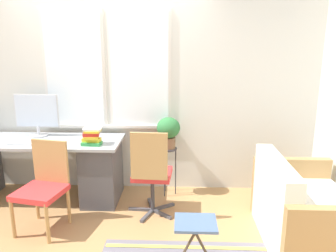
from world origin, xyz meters
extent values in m
plane|color=tan|center=(0.00, 0.00, 0.00)|extent=(14.00, 14.00, 0.00)
cube|color=silver|center=(0.00, 0.77, 1.35)|extent=(9.00, 0.06, 2.70)
cube|color=silver|center=(-0.40, 0.73, 1.53)|extent=(0.77, 0.02, 1.44)
cube|color=white|center=(-0.40, 0.72, 1.53)|extent=(0.70, 0.01, 1.37)
cube|color=silver|center=(0.41, 0.73, 1.53)|extent=(0.77, 0.02, 1.44)
cube|color=white|center=(0.41, 0.72, 1.53)|extent=(0.70, 0.01, 1.37)
cube|color=silver|center=(0.00, 0.73, 0.83)|extent=(1.63, 0.11, 0.04)
cube|color=#9EA3A8|center=(-0.82, 0.34, 0.73)|extent=(2.06, 0.69, 0.03)
cube|color=#4C4C51|center=(-0.03, 0.34, 0.36)|extent=(0.40, 0.61, 0.71)
cylinder|color=silver|center=(-0.83, 0.52, 0.75)|extent=(0.22, 0.22, 0.02)
cylinder|color=silver|center=(-0.83, 0.52, 0.82)|extent=(0.04, 0.04, 0.11)
cube|color=silver|center=(-0.83, 0.52, 1.06)|extent=(0.53, 0.02, 0.40)
cube|color=silver|center=(-0.83, 0.51, 1.06)|extent=(0.51, 0.01, 0.38)
cube|color=silver|center=(-0.86, 0.18, 0.75)|extent=(0.32, 0.12, 0.02)
ellipsoid|color=black|center=(-0.62, 0.17, 0.76)|extent=(0.04, 0.07, 0.04)
cube|color=green|center=(-0.08, 0.17, 0.76)|extent=(0.22, 0.14, 0.03)
cube|color=yellow|center=(-0.09, 0.19, 0.80)|extent=(0.21, 0.13, 0.04)
cube|color=yellow|center=(-0.08, 0.18, 0.84)|extent=(0.17, 0.17, 0.03)
cube|color=red|center=(-0.09, 0.18, 0.87)|extent=(0.20, 0.16, 0.04)
cube|color=yellow|center=(-0.07, 0.19, 0.90)|extent=(0.16, 0.16, 0.02)
cube|color=white|center=(-0.07, 0.19, 0.93)|extent=(0.20, 0.16, 0.02)
cylinder|color=#B2844C|center=(-0.70, -0.51, 0.21)|extent=(0.04, 0.04, 0.41)
cylinder|color=#B2844C|center=(-0.33, -0.58, 0.21)|extent=(0.04, 0.04, 0.41)
cylinder|color=#B2844C|center=(-0.63, -0.14, 0.21)|extent=(0.04, 0.04, 0.41)
cylinder|color=#B2844C|center=(-0.25, -0.21, 0.21)|extent=(0.04, 0.04, 0.41)
cube|color=red|center=(-0.48, -0.36, 0.41)|extent=(0.51, 0.49, 0.06)
cube|color=#B2844C|center=(-0.43, -0.14, 0.67)|extent=(0.39, 0.11, 0.45)
cube|color=#47474C|center=(0.47, 0.08, 0.01)|extent=(0.28, 0.05, 0.03)
cube|color=#47474C|center=(0.55, -0.06, 0.01)|extent=(0.14, 0.27, 0.03)
cube|color=#47474C|center=(0.71, -0.02, 0.01)|extent=(0.24, 0.20, 0.03)
cube|color=#47474C|center=(0.72, 0.14, 0.01)|extent=(0.25, 0.18, 0.03)
cube|color=#47474C|center=(0.57, 0.20, 0.01)|extent=(0.11, 0.28, 0.03)
cylinder|color=#333338|center=(0.60, 0.07, 0.23)|extent=(0.04, 0.04, 0.39)
cube|color=red|center=(0.60, 0.07, 0.45)|extent=(0.44, 0.42, 0.06)
cube|color=#B2844C|center=(0.59, -0.14, 0.73)|extent=(0.38, 0.06, 0.50)
cube|color=white|center=(2.12, -0.46, 0.22)|extent=(0.82, 1.02, 0.43)
cube|color=white|center=(1.79, -0.46, 0.62)|extent=(0.16, 1.02, 0.38)
cube|color=#A87F4C|center=(2.12, -1.01, 0.32)|extent=(0.82, 0.09, 0.64)
cube|color=#A87F4C|center=(2.12, 0.10, 0.32)|extent=(0.82, 0.09, 0.64)
cylinder|color=#333338|center=(0.76, 0.53, 0.60)|extent=(0.21, 0.21, 0.02)
cylinder|color=#333338|center=(0.85, 0.53, 0.29)|extent=(0.01, 0.01, 0.59)
cylinder|color=#333338|center=(0.72, 0.61, 0.29)|extent=(0.01, 0.01, 0.59)
cylinder|color=#333338|center=(0.72, 0.45, 0.29)|extent=(0.01, 0.01, 0.59)
cylinder|color=brown|center=(0.76, 0.53, 0.67)|extent=(0.17, 0.17, 0.14)
ellipsoid|color=#2D7038|center=(0.76, 0.53, 0.86)|extent=(0.28, 0.28, 0.25)
cube|color=#DBCC4C|center=(0.98, -0.61, 0.01)|extent=(1.51, 0.05, 0.00)
cube|color=slate|center=(1.04, -0.87, 0.41)|extent=(0.35, 0.30, 0.02)
cylinder|color=#4C3D2D|center=(0.98, -0.87, 0.20)|extent=(0.21, 0.02, 0.41)
cylinder|color=#4C3D2D|center=(1.10, -0.87, 0.20)|extent=(0.21, 0.02, 0.41)
camera|label=1|loc=(0.91, -3.30, 1.83)|focal=35.00mm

